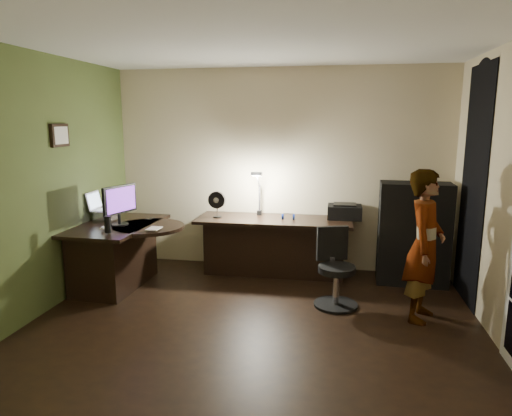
% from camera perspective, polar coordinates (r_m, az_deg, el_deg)
% --- Properties ---
extents(floor, '(4.50, 4.00, 0.01)m').
position_cam_1_polar(floor, '(4.65, -0.49, -14.80)').
color(floor, black).
rests_on(floor, ground).
extents(ceiling, '(4.50, 4.00, 0.01)m').
position_cam_1_polar(ceiling, '(4.24, -0.56, 20.32)').
color(ceiling, silver).
rests_on(ceiling, floor).
extents(wall_back, '(4.50, 0.01, 2.70)m').
position_cam_1_polar(wall_back, '(6.20, 2.94, 4.77)').
color(wall_back, beige).
rests_on(wall_back, floor).
extents(wall_front, '(4.50, 0.01, 2.70)m').
position_cam_1_polar(wall_front, '(2.34, -9.73, -5.61)').
color(wall_front, beige).
rests_on(wall_front, floor).
extents(wall_left, '(0.01, 4.00, 2.70)m').
position_cam_1_polar(wall_left, '(5.15, -26.00, 2.44)').
color(wall_left, beige).
rests_on(wall_left, floor).
extents(green_wall_overlay, '(0.00, 4.00, 2.70)m').
position_cam_1_polar(green_wall_overlay, '(5.15, -25.87, 2.43)').
color(green_wall_overlay, '#4A5C2A').
rests_on(green_wall_overlay, floor).
extents(arched_doorway, '(0.01, 0.90, 2.60)m').
position_cam_1_polar(arched_doorway, '(5.51, 25.51, 2.43)').
color(arched_doorway, black).
rests_on(arched_doorway, floor).
extents(framed_picture, '(0.04, 0.30, 0.25)m').
position_cam_1_polar(framed_picture, '(5.46, -23.36, 8.34)').
color(framed_picture, black).
rests_on(framed_picture, wall_left).
extents(desk_left, '(0.88, 1.38, 0.78)m').
position_cam_1_polar(desk_left, '(5.84, -16.90, -5.69)').
color(desk_left, black).
rests_on(desk_left, floor).
extents(desk_right, '(2.01, 0.72, 0.75)m').
position_cam_1_polar(desk_right, '(6.02, 2.21, -4.84)').
color(desk_right, black).
rests_on(desk_right, floor).
extents(cabinet, '(0.86, 0.45, 1.27)m').
position_cam_1_polar(cabinet, '(5.97, 19.09, -3.05)').
color(cabinet, black).
rests_on(cabinet, floor).
extents(laptop_stand, '(0.26, 0.22, 0.10)m').
position_cam_1_polar(laptop_stand, '(5.97, -18.16, -0.85)').
color(laptop_stand, silver).
rests_on(laptop_stand, desk_left).
extents(laptop, '(0.35, 0.33, 0.23)m').
position_cam_1_polar(laptop, '(5.93, -18.26, 0.77)').
color(laptop, silver).
rests_on(laptop, laptop_stand).
extents(monitor, '(0.25, 0.52, 0.34)m').
position_cam_1_polar(monitor, '(5.57, -16.78, -0.33)').
color(monitor, black).
rests_on(monitor, desk_left).
extents(mouse, '(0.09, 0.11, 0.04)m').
position_cam_1_polar(mouse, '(5.43, -18.48, -2.35)').
color(mouse, silver).
rests_on(mouse, desk_left).
extents(phone, '(0.10, 0.13, 0.01)m').
position_cam_1_polar(phone, '(5.85, -13.13, -1.29)').
color(phone, black).
rests_on(phone, desk_left).
extents(pen, '(0.02, 0.14, 0.01)m').
position_cam_1_polar(pen, '(5.11, -15.34, -3.14)').
color(pen, black).
rests_on(pen, desk_left).
extents(speaker, '(0.09, 0.09, 0.18)m').
position_cam_1_polar(speaker, '(5.24, -18.06, -1.97)').
color(speaker, black).
rests_on(speaker, desk_left).
extents(notepad, '(0.14, 0.19, 0.01)m').
position_cam_1_polar(notepad, '(5.30, -12.64, -2.51)').
color(notepad, silver).
rests_on(notepad, desk_left).
extents(desk_fan, '(0.23, 0.13, 0.35)m').
position_cam_1_polar(desk_fan, '(6.00, -4.89, 0.46)').
color(desk_fan, black).
rests_on(desk_fan, desk_right).
extents(headphones, '(0.18, 0.08, 0.09)m').
position_cam_1_polar(headphones, '(5.89, 4.06, -1.01)').
color(headphones, navy).
rests_on(headphones, desk_right).
extents(printer, '(0.43, 0.34, 0.19)m').
position_cam_1_polar(printer, '(6.03, 11.02, -0.39)').
color(printer, black).
rests_on(printer, desk_right).
extents(desk_lamp, '(0.17, 0.30, 0.64)m').
position_cam_1_polar(desk_lamp, '(6.10, 0.44, 2.07)').
color(desk_lamp, black).
rests_on(desk_lamp, desk_right).
extents(office_chair, '(0.60, 0.60, 0.86)m').
position_cam_1_polar(office_chair, '(5.06, 10.07, -7.49)').
color(office_chair, black).
rests_on(office_chair, floor).
extents(person, '(0.53, 0.64, 1.54)m').
position_cam_1_polar(person, '(4.89, 20.33, -4.46)').
color(person, '#D8A88C').
rests_on(person, floor).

